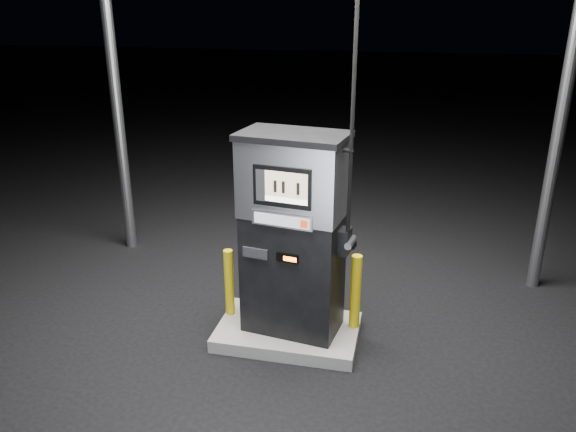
# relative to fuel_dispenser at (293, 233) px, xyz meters

# --- Properties ---
(ground) EXTENTS (80.00, 80.00, 0.00)m
(ground) POSITION_rel_fuel_dispenser_xyz_m (-0.06, -0.01, -1.31)
(ground) COLOR black
(ground) RESTS_ON ground
(pump_island) EXTENTS (1.60, 1.00, 0.15)m
(pump_island) POSITION_rel_fuel_dispenser_xyz_m (-0.06, -0.01, -1.23)
(pump_island) COLOR slate
(pump_island) RESTS_ON ground
(fuel_dispenser) EXTENTS (1.29, 0.82, 4.68)m
(fuel_dispenser) POSITION_rel_fuel_dispenser_xyz_m (0.00, 0.00, 0.00)
(fuel_dispenser) COLOR black
(fuel_dispenser) RESTS_ON pump_island
(bollard_left) EXTENTS (0.14, 0.14, 0.82)m
(bollard_left) POSITION_rel_fuel_dispenser_xyz_m (-0.80, 0.13, -0.75)
(bollard_left) COLOR #DABB0C
(bollard_left) RESTS_ON pump_island
(bollard_right) EXTENTS (0.13, 0.13, 0.89)m
(bollard_right) POSITION_rel_fuel_dispenser_xyz_m (0.68, 0.16, -0.71)
(bollard_right) COLOR #DABB0C
(bollard_right) RESTS_ON pump_island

